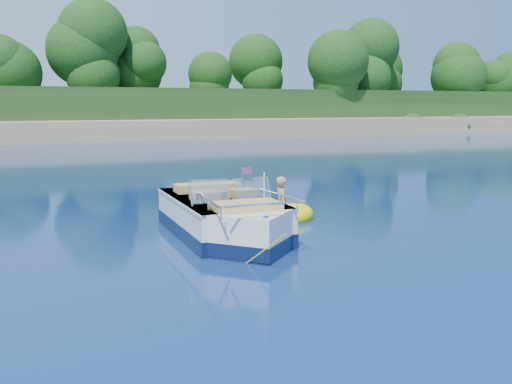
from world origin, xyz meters
TOP-DOWN VIEW (x-y plane):
  - ground at (0.00, 0.00)m, footprint 160.00×160.00m
  - shoreline at (0.00, 63.77)m, footprint 170.00×59.00m
  - treeline at (0.04, 41.01)m, footprint 150.00×7.12m
  - motorboat at (0.91, 2.97)m, footprint 1.98×5.29m
  - tow_tube at (2.83, 4.35)m, footprint 1.97×1.97m
  - boy at (2.82, 4.40)m, footprint 0.44×0.76m

SIDE VIEW (x-z plane):
  - ground at x=0.00m, z-range 0.00..0.00m
  - boy at x=2.82m, z-range -0.71..0.71m
  - tow_tube at x=2.83m, z-range -0.10..0.30m
  - motorboat at x=0.91m, z-range -0.54..1.22m
  - shoreline at x=0.00m, z-range -2.02..3.98m
  - treeline at x=0.04m, z-range 1.45..9.64m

